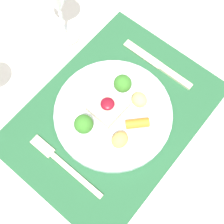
{
  "coord_description": "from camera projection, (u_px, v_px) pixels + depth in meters",
  "views": [
    {
      "loc": [
        -0.21,
        -0.17,
        1.47
      ],
      "look_at": [
        -0.0,
        0.0,
        0.79
      ],
      "focal_mm": 50.0,
      "sensor_mm": 36.0,
      "label": 1
    }
  ],
  "objects": [
    {
      "name": "dinner_plate",
      "position": [
        112.0,
        113.0,
        0.73
      ],
      "size": [
        0.28,
        0.28,
        0.07
      ],
      "color": "silver",
      "rests_on": "placemat"
    },
    {
      "name": "spoon",
      "position": [
        66.0,
        42.0,
        0.82
      ],
      "size": [
        0.19,
        0.04,
        0.02
      ],
      "rotation": [
        0.0,
        0.0,
        -0.04
      ],
      "color": "beige",
      "rests_on": "dining_table"
    },
    {
      "name": "knife",
      "position": [
        162.0,
        67.0,
        0.79
      ],
      "size": [
        0.02,
        0.21,
        0.01
      ],
      "rotation": [
        0.0,
        0.0,
        -0.02
      ],
      "color": "beige",
      "rests_on": "placemat"
    },
    {
      "name": "wine_glass_near",
      "position": [
        57.0,
        1.0,
        0.71
      ],
      "size": [
        0.08,
        0.08,
        0.18
      ],
      "color": "white",
      "rests_on": "dining_table"
    },
    {
      "name": "dining_table",
      "position": [
        113.0,
        126.0,
        0.82
      ],
      "size": [
        1.41,
        1.28,
        0.76
      ],
      "color": "white",
      "rests_on": "ground_plane"
    },
    {
      "name": "ground_plane",
      "position": [
        113.0,
        173.0,
        1.46
      ],
      "size": [
        8.0,
        8.0,
        0.0
      ],
      "primitive_type": "plane",
      "color": "#4C4742"
    },
    {
      "name": "fork",
      "position": [
        61.0,
        162.0,
        0.7
      ],
      "size": [
        0.02,
        0.21,
        0.01
      ],
      "rotation": [
        0.0,
        0.0,
        -0.03
      ],
      "color": "beige",
      "rests_on": "placemat"
    },
    {
      "name": "placemat",
      "position": [
        113.0,
        115.0,
        0.75
      ],
      "size": [
        0.49,
        0.36,
        0.0
      ],
      "primitive_type": "cube",
      "color": "#235633",
      "rests_on": "dining_table"
    }
  ]
}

